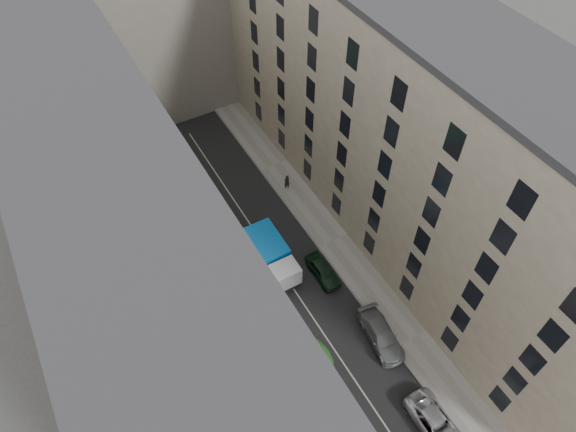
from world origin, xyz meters
TOP-DOWN VIEW (x-y plane):
  - ground at (0.00, 0.00)m, footprint 120.00×120.00m
  - road_surface at (0.00, 0.00)m, footprint 8.00×44.00m
  - sidewalk_left at (-5.50, 0.00)m, footprint 3.00×44.00m
  - sidewalk_right at (5.50, 0.00)m, footprint 3.00×44.00m
  - building_left at (-11.00, 0.00)m, footprint 8.00×44.00m
  - building_right at (11.00, 0.00)m, footprint 8.00×44.00m
  - building_endcap at (0.00, 28.00)m, footprint 18.00×12.00m
  - tarp_truck at (-0.44, 0.30)m, footprint 2.49×6.02m
  - car_left_1 at (-3.14, -13.40)m, footprint 1.98×4.34m
  - car_left_2 at (-3.60, -5.80)m, footprint 2.33×4.84m
  - car_left_3 at (-3.56, -0.20)m, footprint 2.51×5.06m
  - car_left_4 at (-3.60, 5.40)m, footprint 1.98×4.08m
  - car_left_5 at (-3.60, 11.00)m, footprint 1.45×3.93m
  - car_left_6 at (-2.89, 16.60)m, footprint 2.83×5.08m
  - car_right_0 at (2.80, -17.00)m, footprint 2.42×5.05m
  - car_right_1 at (3.51, -9.80)m, footprint 2.61×5.13m
  - car_right_2 at (2.82, -2.60)m, footprint 1.60×3.93m
  - tree_near at (-4.50, -11.11)m, footprint 4.92×4.58m
  - tree_mid at (-5.48, 2.98)m, footprint 5.49×5.25m
  - tree_far at (-5.83, 17.10)m, footprint 5.25×4.97m
  - lamp_post at (-5.80, -4.99)m, footprint 0.36×0.36m
  - pedestrian at (5.12, 7.61)m, footprint 0.60×0.40m

SIDE VIEW (x-z plane):
  - ground at x=0.00m, z-range 0.00..0.00m
  - road_surface at x=0.00m, z-range 0.00..0.02m
  - sidewalk_left at x=-5.50m, z-range 0.00..0.15m
  - sidewalk_right at x=5.50m, z-range 0.00..0.15m
  - car_left_5 at x=-3.60m, z-range 0.00..1.29m
  - car_left_2 at x=-3.60m, z-range 0.00..1.33m
  - car_right_2 at x=2.82m, z-range 0.00..1.34m
  - car_left_4 at x=-3.60m, z-range 0.00..1.34m
  - car_left_6 at x=-2.89m, z-range 0.00..1.34m
  - car_left_1 at x=-3.14m, z-range 0.00..1.38m
  - car_right_0 at x=2.80m, z-range 0.00..1.39m
  - car_left_3 at x=-3.56m, z-range 0.00..1.41m
  - car_right_1 at x=3.51m, z-range 0.00..1.42m
  - pedestrian at x=5.12m, z-range 0.15..1.77m
  - tarp_truck at x=-0.44m, z-range 0.14..2.92m
  - lamp_post at x=-5.80m, z-range 0.90..7.51m
  - tree_far at x=-5.83m, z-range 1.36..9.21m
  - tree_near at x=-4.50m, z-range 1.59..9.83m
  - tree_mid at x=-5.48m, z-range 1.58..10.35m
  - building_endcap at x=0.00m, z-range 0.00..18.00m
  - building_left at x=-11.00m, z-range 0.00..20.00m
  - building_right at x=11.00m, z-range 0.00..20.00m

